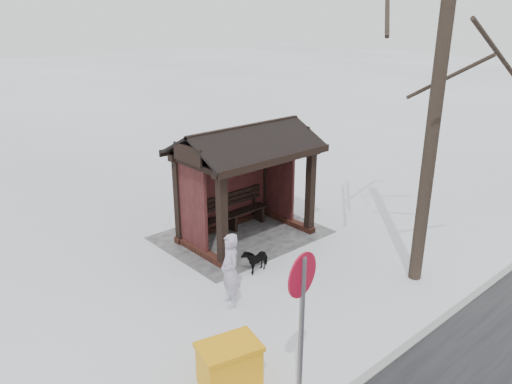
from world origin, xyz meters
The scene contains 8 objects.
ground centered at (0.00, 0.00, 0.00)m, with size 120.00×120.00×0.00m, color white.
kerb centered at (0.00, 5.50, 0.01)m, with size 120.00×0.15×0.06m, color gray.
trampled_patch centered at (0.00, -0.20, 0.01)m, with size 4.20×3.20×0.02m, color gray.
bus_shelter centered at (0.00, -0.16, 2.17)m, with size 3.60×2.40×3.09m.
pedestrian centered at (2.37, 2.26, 0.79)m, with size 0.58×0.38×1.59m, color #ADA5C1.
dog centered at (1.02, 1.52, 0.30)m, with size 0.32×0.71×0.60m, color black.
grit_bin centered at (3.86, 4.08, 0.38)m, with size 1.11×0.89×0.76m.
road_sign centered at (3.39, 5.18, 1.88)m, with size 0.67×0.15×2.65m.
Camera 1 is at (7.94, 9.33, 5.79)m, focal length 35.00 mm.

